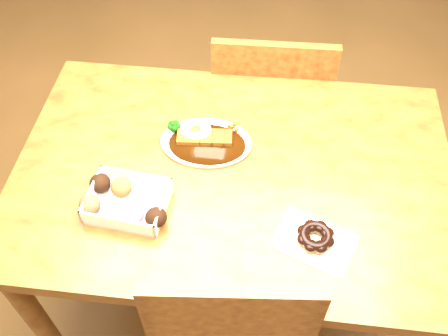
# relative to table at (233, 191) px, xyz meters

# --- Properties ---
(ground) EXTENTS (6.00, 6.00, 0.00)m
(ground) POSITION_rel_table_xyz_m (0.00, 0.00, -0.65)
(ground) COLOR brown
(ground) RESTS_ON ground
(table) EXTENTS (1.20, 0.80, 0.75)m
(table) POSITION_rel_table_xyz_m (0.00, 0.00, 0.00)
(table) COLOR #512210
(table) RESTS_ON ground
(chair_far) EXTENTS (0.43, 0.43, 0.87)m
(chair_far) POSITION_rel_table_xyz_m (0.09, 0.53, -0.17)
(chair_far) COLOR #512210
(chair_far) RESTS_ON ground
(katsu_curry_plate) EXTENTS (0.26, 0.19, 0.05)m
(katsu_curry_plate) POSITION_rel_table_xyz_m (-0.09, 0.09, 0.11)
(katsu_curry_plate) COLOR white
(katsu_curry_plate) RESTS_ON table
(donut_box) EXTENTS (0.23, 0.17, 0.06)m
(donut_box) POSITION_rel_table_xyz_m (-0.26, -0.15, 0.13)
(donut_box) COLOR white
(donut_box) RESTS_ON table
(pon_de_ring) EXTENTS (0.23, 0.19, 0.04)m
(pon_de_ring) POSITION_rel_table_xyz_m (0.22, -0.20, 0.12)
(pon_de_ring) COLOR silver
(pon_de_ring) RESTS_ON table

